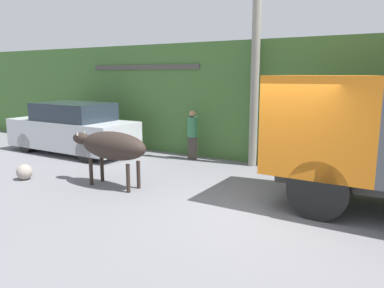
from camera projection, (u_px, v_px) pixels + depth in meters
ground_plane at (267, 209)px, 7.52m from camera, size 60.00×60.00×0.00m
hillside_embankment at (334, 100)px, 12.47m from camera, size 32.00×5.37×3.66m
building_backdrop at (165, 105)px, 14.34m from camera, size 4.53×2.70×2.99m
brown_cow at (112, 146)px, 8.88m from camera, size 2.27×0.68×1.34m
parked_suv at (72, 129)px, 12.79m from camera, size 4.66×1.80×1.72m
pedestrian_on_hill at (192, 133)px, 11.78m from camera, size 0.39×0.39×1.56m
utility_pole at (256, 53)px, 10.52m from camera, size 0.90×0.24×6.31m
roadside_rock at (24, 172)px, 9.60m from camera, size 0.40×0.40×0.40m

